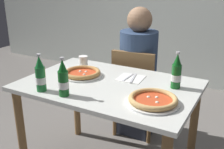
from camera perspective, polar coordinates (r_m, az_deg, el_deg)
name	(u,v)px	position (r m, az deg, el deg)	size (l,w,h in m)	color
dining_table_main	(109,98)	(1.93, -0.72, -5.04)	(1.20, 0.80, 0.75)	silver
chair_behind_table	(136,88)	(2.51, 5.03, -2.82)	(0.44, 0.44, 0.85)	olive
diner_seated	(138,76)	(2.52, 5.43, -0.27)	(0.34, 0.34, 1.21)	#2D3342
pizza_margherita_near	(82,73)	(2.03, -6.28, 0.25)	(0.29, 0.29, 0.04)	white
pizza_marinara_far	(153,100)	(1.60, 8.61, -5.35)	(0.31, 0.31, 0.04)	white
beer_bottle_left	(63,80)	(1.68, -10.20, -1.12)	(0.07, 0.07, 0.25)	#14591E
beer_bottle_center	(176,73)	(1.82, 13.38, 0.30)	(0.07, 0.07, 0.25)	#14591E
beer_bottle_right	(40,76)	(1.79, -14.80, -0.22)	(0.07, 0.07, 0.25)	#196B2D
napkin_with_cutlery	(131,78)	(1.98, 3.97, -0.77)	(0.19, 0.19, 0.01)	white
paper_cup	(83,62)	(2.21, -6.06, 2.69)	(0.07, 0.07, 0.10)	white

